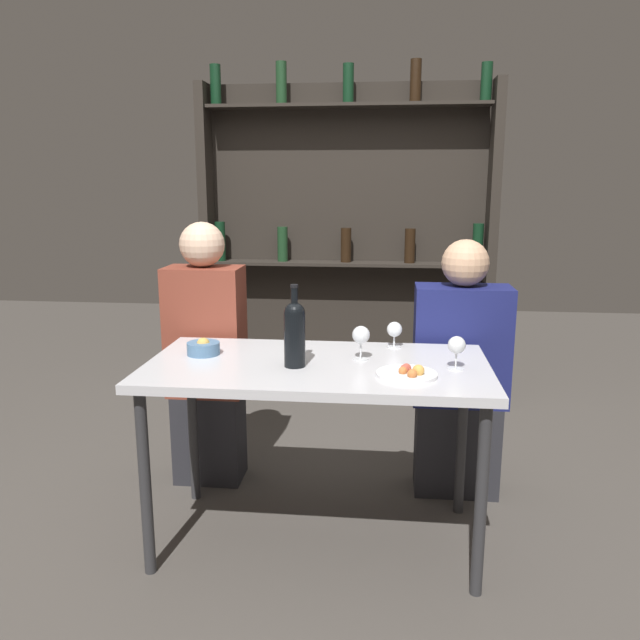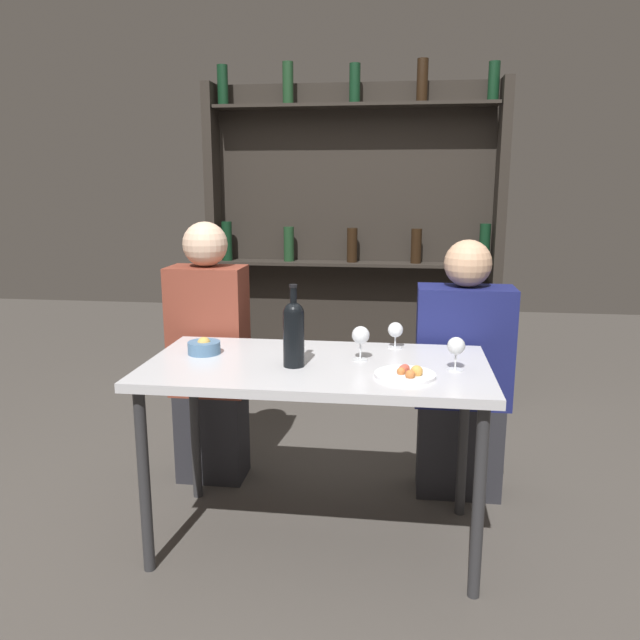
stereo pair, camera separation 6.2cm
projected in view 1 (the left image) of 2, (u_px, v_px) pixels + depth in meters
name	position (u px, v px, depth m)	size (l,w,h in m)	color
ground_plane	(317.00, 539.00, 2.62)	(10.00, 10.00, 0.00)	#47423D
dining_table	(317.00, 381.00, 2.47)	(1.34, 0.70, 0.77)	silver
wine_rack_wall	(346.00, 238.00, 4.08)	(1.89, 0.21, 2.19)	#28231E
wine_bottle	(295.00, 331.00, 2.38)	(0.08, 0.08, 0.32)	black
wine_glass_0	(457.00, 346.00, 2.35)	(0.07, 0.07, 0.13)	silver
wine_glass_1	(394.00, 330.00, 2.67)	(0.07, 0.07, 0.11)	silver
wine_glass_2	(361.00, 336.00, 2.48)	(0.07, 0.07, 0.14)	silver
food_plate_0	(408.00, 373.00, 2.28)	(0.23, 0.23, 0.05)	white
snack_bowl	(203.00, 348.00, 2.57)	(0.13, 0.13, 0.07)	#4C7299
seated_person_left	(207.00, 360.00, 3.04)	(0.36, 0.22, 1.29)	#26262B
seated_person_right	(460.00, 377.00, 2.92)	(0.43, 0.22, 1.22)	#26262B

